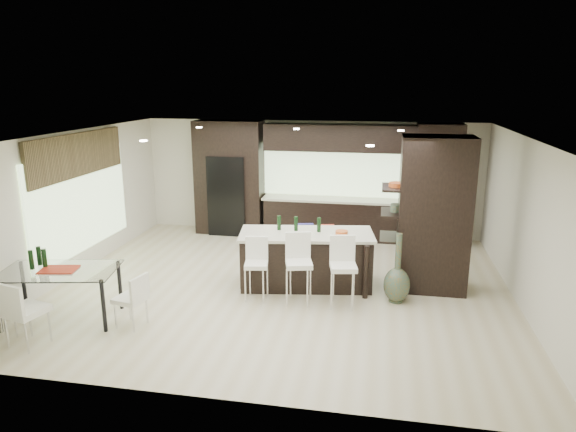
% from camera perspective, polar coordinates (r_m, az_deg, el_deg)
% --- Properties ---
extents(ground, '(8.00, 8.00, 0.00)m').
position_cam_1_polar(ground, '(9.36, -0.68, -7.75)').
color(ground, beige).
rests_on(ground, ground).
extents(back_wall, '(8.00, 0.02, 2.70)m').
position_cam_1_polar(back_wall, '(12.31, 2.47, 4.26)').
color(back_wall, silver).
rests_on(back_wall, ground).
extents(left_wall, '(0.02, 7.00, 2.70)m').
position_cam_1_polar(left_wall, '(10.45, -22.76, 1.26)').
color(left_wall, silver).
rests_on(left_wall, ground).
extents(right_wall, '(0.02, 7.00, 2.70)m').
position_cam_1_polar(right_wall, '(9.07, 24.93, -0.89)').
color(right_wall, silver).
rests_on(right_wall, ground).
extents(ceiling, '(8.00, 7.00, 0.02)m').
position_cam_1_polar(ceiling, '(8.70, -0.73, 8.93)').
color(ceiling, white).
rests_on(ceiling, ground).
extents(window_left, '(0.04, 3.20, 1.90)m').
position_cam_1_polar(window_left, '(10.59, -21.99, 1.50)').
color(window_left, '#B2D199').
rests_on(window_left, left_wall).
extents(window_back, '(3.40, 0.04, 1.20)m').
position_cam_1_polar(window_back, '(12.16, 5.27, 5.05)').
color(window_back, '#B2D199').
rests_on(window_back, back_wall).
extents(stone_accent, '(0.08, 3.00, 0.80)m').
position_cam_1_polar(stone_accent, '(10.43, -22.32, 6.31)').
color(stone_accent, brown).
rests_on(stone_accent, left_wall).
extents(ceiling_spots, '(4.00, 3.00, 0.02)m').
position_cam_1_polar(ceiling_spots, '(8.94, -0.41, 8.96)').
color(ceiling_spots, white).
rests_on(ceiling_spots, ceiling).
extents(back_cabinetry, '(6.80, 0.68, 2.70)m').
position_cam_1_polar(back_cabinetry, '(11.92, 4.63, 3.89)').
color(back_cabinetry, black).
rests_on(back_cabinetry, ground).
extents(refrigerator, '(0.90, 0.68, 1.90)m').
position_cam_1_polar(refrigerator, '(12.43, -6.51, 2.40)').
color(refrigerator, black).
rests_on(refrigerator, ground).
extents(partition_column, '(1.20, 0.80, 2.70)m').
position_cam_1_polar(partition_column, '(9.20, 15.89, 0.15)').
color(partition_column, black).
rests_on(partition_column, ground).
extents(kitchen_island, '(2.49, 1.36, 0.98)m').
position_cam_1_polar(kitchen_island, '(9.24, 2.04, -4.79)').
color(kitchen_island, black).
rests_on(kitchen_island, ground).
extents(stool_left, '(0.44, 0.44, 0.86)m').
position_cam_1_polar(stool_left, '(8.66, -3.53, -6.61)').
color(stool_left, white).
rests_on(stool_left, ground).
extents(stool_mid, '(0.51, 0.51, 0.95)m').
position_cam_1_polar(stool_mid, '(8.49, 1.21, -6.70)').
color(stool_mid, white).
rests_on(stool_mid, ground).
extents(stool_right, '(0.49, 0.49, 0.94)m').
position_cam_1_polar(stool_right, '(8.42, 6.13, -7.02)').
color(stool_right, white).
rests_on(stool_right, ground).
extents(bench, '(1.29, 0.73, 0.47)m').
position_cam_1_polar(bench, '(10.35, 3.32, -4.15)').
color(bench, black).
rests_on(bench, ground).
extents(floor_vase, '(0.45, 0.45, 1.19)m').
position_cam_1_polar(floor_vase, '(8.69, 12.09, -5.68)').
color(floor_vase, '#435039').
rests_on(floor_vase, ground).
extents(dining_table, '(1.85, 1.27, 0.82)m').
position_cam_1_polar(dining_table, '(8.67, -23.84, -8.04)').
color(dining_table, white).
rests_on(dining_table, ground).
extents(chair_near, '(0.58, 0.58, 0.90)m').
position_cam_1_polar(chair_near, '(8.06, -27.05, -9.79)').
color(chair_near, white).
rests_on(chair_near, ground).
extents(chair_end, '(0.48, 0.48, 0.76)m').
position_cam_1_polar(chair_end, '(8.11, -17.10, -9.17)').
color(chair_end, white).
rests_on(chair_end, ground).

